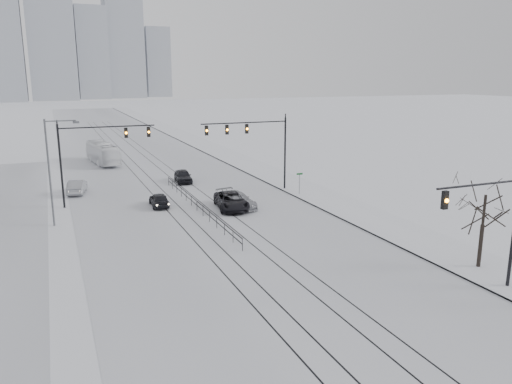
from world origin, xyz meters
name	(u,v)px	position (x,y,z in m)	size (l,w,h in m)	color
road	(142,161)	(0.00, 60.00, 0.01)	(22.00, 260.00, 0.02)	silver
sidewalk_east	(228,155)	(13.50, 60.00, 0.08)	(5.00, 260.00, 0.16)	silver
curb	(213,156)	(11.05, 60.00, 0.06)	(0.10, 260.00, 0.12)	gray
tram_rails	(173,189)	(0.00, 40.00, 0.02)	(5.30, 180.00, 0.01)	black
skyline	(78,40)	(5.02, 273.63, 30.65)	(96.00, 48.00, 72.00)	#9BA0AA
traffic_mast_near	(495,218)	(10.79, 6.00, 4.56)	(6.10, 0.37, 7.00)	black
traffic_mast_ne	(257,140)	(8.15, 34.99, 5.76)	(9.60, 0.37, 8.00)	black
traffic_mast_nw	(93,149)	(-8.52, 36.00, 5.57)	(9.10, 0.37, 8.00)	black
street_light_west	(53,165)	(-12.20, 30.00, 5.21)	(2.73, 0.25, 9.00)	#595B60
bare_tree	(485,203)	(13.20, 9.00, 4.49)	(4.40, 4.40, 6.10)	black
median_fence	(197,205)	(0.00, 30.00, 0.53)	(0.06, 24.00, 1.00)	black
street_sign	(300,180)	(11.80, 32.00, 1.61)	(0.70, 0.06, 2.40)	#595B60
sedan_sb_inner	(159,200)	(-2.95, 32.92, 0.67)	(1.59, 3.94, 1.34)	black
sedan_sb_outer	(77,187)	(-10.00, 41.75, 0.74)	(1.57, 4.50, 1.48)	#94969B
sedan_nb_front	(231,201)	(3.21, 29.41, 0.79)	(2.63, 5.70, 1.58)	black
sedan_nb_right	(237,200)	(3.87, 29.67, 0.75)	(2.11, 5.19, 1.51)	#9E9FA5
sedan_nb_far	(183,176)	(2.00, 43.11, 0.75)	(1.77, 4.39, 1.50)	black
box_truck	(103,153)	(-5.45, 60.28, 1.50)	(2.52, 10.79, 3.00)	white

